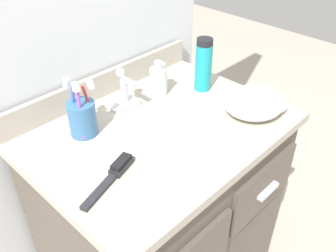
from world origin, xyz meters
TOP-DOWN VIEW (x-y plane):
  - wall_back at (0.00, 0.34)m, footprint 0.97×0.08m
  - vanity at (-0.00, -0.00)m, footprint 0.79×0.59m
  - backsplash at (0.00, 0.28)m, footprint 0.79×0.02m
  - sink_faucet at (0.00, 0.16)m, footprint 0.09×0.09m
  - toothbrush_cup at (-0.18, 0.14)m, footprint 0.08×0.08m
  - soap_dispenser at (0.14, 0.15)m, footprint 0.06×0.06m
  - shaving_cream_can at (0.27, 0.06)m, footprint 0.06×0.06m
  - hairbrush at (-0.24, -0.07)m, footprint 0.20×0.09m
  - hand_towel at (0.28, -0.15)m, footprint 0.21×0.19m

SIDE VIEW (x-z plane):
  - vanity at x=0.00m, z-range 0.02..0.83m
  - hairbrush at x=-0.24m, z-range 0.81..0.84m
  - hand_towel at x=0.28m, z-range 0.81..0.88m
  - backsplash at x=0.00m, z-range 0.81..0.90m
  - sink_faucet at x=0.00m, z-range 0.79..0.93m
  - soap_dispenser at x=0.14m, z-range 0.80..0.93m
  - toothbrush_cup at x=-0.18m, z-range 0.77..0.96m
  - shaving_cream_can at x=0.27m, z-range 0.81..1.00m
  - wall_back at x=0.00m, z-range 0.00..2.20m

